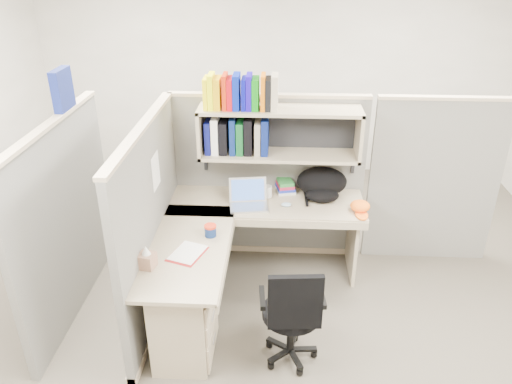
# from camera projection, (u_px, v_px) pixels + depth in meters

# --- Properties ---
(ground) EXTENTS (6.00, 6.00, 0.00)m
(ground) POSITION_uv_depth(u_px,v_px,m) (263.00, 307.00, 4.30)
(ground) COLOR #38332B
(ground) RESTS_ON ground
(room_shell) EXTENTS (6.00, 6.00, 6.00)m
(room_shell) POSITION_uv_depth(u_px,v_px,m) (265.00, 129.00, 3.57)
(room_shell) COLOR #AAA599
(room_shell) RESTS_ON ground
(cubicle) EXTENTS (3.79, 1.84, 1.95)m
(cubicle) POSITION_uv_depth(u_px,v_px,m) (224.00, 189.00, 4.31)
(cubicle) COLOR #5B5B57
(cubicle) RESTS_ON ground
(desk) EXTENTS (1.74, 1.75, 0.73)m
(desk) POSITION_uv_depth(u_px,v_px,m) (210.00, 285.00, 3.87)
(desk) COLOR gray
(desk) RESTS_ON ground
(laptop) EXTENTS (0.38, 0.38, 0.24)m
(laptop) POSITION_uv_depth(u_px,v_px,m) (249.00, 195.00, 4.33)
(laptop) COLOR #B2B3B7
(laptop) RESTS_ON desk
(backpack) EXTENTS (0.53, 0.45, 0.27)m
(backpack) POSITION_uv_depth(u_px,v_px,m) (322.00, 184.00, 4.49)
(backpack) COLOR black
(backpack) RESTS_ON desk
(orange_cap) EXTENTS (0.18, 0.21, 0.09)m
(orange_cap) POSITION_uv_depth(u_px,v_px,m) (360.00, 206.00, 4.31)
(orange_cap) COLOR orange
(orange_cap) RESTS_ON desk
(snack_canister) EXTENTS (0.10, 0.10, 0.10)m
(snack_canister) POSITION_uv_depth(u_px,v_px,m) (210.00, 230.00, 3.94)
(snack_canister) COLOR navy
(snack_canister) RESTS_ON desk
(tissue_box) EXTENTS (0.13, 0.13, 0.18)m
(tissue_box) POSITION_uv_depth(u_px,v_px,m) (147.00, 257.00, 3.54)
(tissue_box) COLOR #A4755D
(tissue_box) RESTS_ON desk
(mouse) EXTENTS (0.09, 0.06, 0.03)m
(mouse) POSITION_uv_depth(u_px,v_px,m) (286.00, 205.00, 4.40)
(mouse) COLOR #8BA9C5
(mouse) RESTS_ON desk
(paper_cup) EXTENTS (0.08, 0.08, 0.11)m
(paper_cup) POSITION_uv_depth(u_px,v_px,m) (268.00, 191.00, 4.55)
(paper_cup) COLOR silver
(paper_cup) RESTS_ON desk
(book_stack) EXTENTS (0.21, 0.25, 0.11)m
(book_stack) POSITION_uv_depth(u_px,v_px,m) (285.00, 185.00, 4.66)
(book_stack) COLOR gray
(book_stack) RESTS_ON desk
(loose_paper) EXTENTS (0.29, 0.33, 0.00)m
(loose_paper) POSITION_uv_depth(u_px,v_px,m) (188.00, 252.00, 3.75)
(loose_paper) COLOR white
(loose_paper) RESTS_ON desk
(task_chair) EXTENTS (0.48, 0.44, 0.89)m
(task_chair) POSITION_uv_depth(u_px,v_px,m) (291.00, 329.00, 3.61)
(task_chair) COLOR black
(task_chair) RESTS_ON ground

